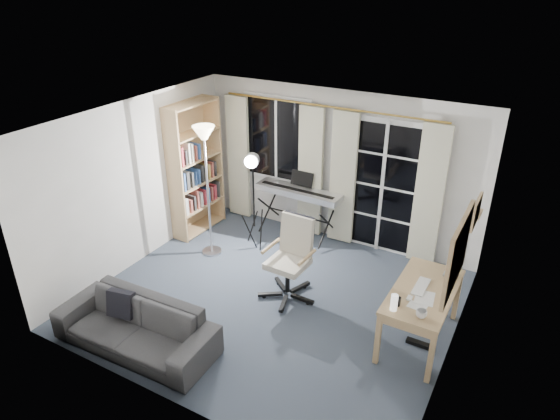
% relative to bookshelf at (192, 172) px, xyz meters
% --- Properties ---
extents(floor, '(4.50, 4.00, 0.02)m').
position_rel_bookshelf_xyz_m(floor, '(2.13, -1.12, -1.03)').
color(floor, '#353D4E').
rests_on(floor, ground).
extents(window, '(1.20, 0.08, 1.40)m').
position_rel_bookshelf_xyz_m(window, '(1.08, 0.86, 0.48)').
color(window, white).
rests_on(window, floor).
extents(french_door, '(1.32, 0.09, 2.11)m').
position_rel_bookshelf_xyz_m(french_door, '(2.88, 0.86, 0.00)').
color(french_door, white).
rests_on(french_door, floor).
extents(curtains, '(3.60, 0.07, 2.13)m').
position_rel_bookshelf_xyz_m(curtains, '(1.99, 0.76, 0.07)').
color(curtains, gold).
rests_on(curtains, floor).
extents(bookshelf, '(0.39, 1.01, 2.15)m').
position_rel_bookshelf_xyz_m(bookshelf, '(0.00, 0.00, 0.00)').
color(bookshelf, tan).
rests_on(bookshelf, floor).
extents(torchiere_lamp, '(0.33, 0.33, 2.01)m').
position_rel_bookshelf_xyz_m(torchiere_lamp, '(0.70, -0.53, 0.60)').
color(torchiere_lamp, '#B2B2B7').
rests_on(torchiere_lamp, floor).
extents(keyboard_piano, '(1.42, 0.71, 1.02)m').
position_rel_bookshelf_xyz_m(keyboard_piano, '(1.62, 0.58, -0.25)').
color(keyboard_piano, black).
rests_on(keyboard_piano, floor).
extents(studio_light, '(0.36, 0.36, 1.60)m').
position_rel_bookshelf_xyz_m(studio_light, '(1.19, -0.09, 0.26)').
color(studio_light, black).
rests_on(studio_light, floor).
extents(office_chair, '(0.74, 0.77, 1.11)m').
position_rel_bookshelf_xyz_m(office_chair, '(2.27, -0.84, -0.37)').
color(office_chair, black).
rests_on(office_chair, floor).
extents(desk, '(0.67, 1.31, 0.70)m').
position_rel_bookshelf_xyz_m(desk, '(4.01, -0.96, -0.41)').
color(desk, tan).
rests_on(desk, floor).
extents(monitor, '(0.17, 0.50, 0.44)m').
position_rel_bookshelf_xyz_m(monitor, '(4.21, -0.51, -0.06)').
color(monitor, silver).
rests_on(monitor, desk).
extents(desk_clutter, '(0.42, 0.79, 0.89)m').
position_rel_bookshelf_xyz_m(desk_clutter, '(3.95, -1.18, -0.47)').
color(desk_clutter, white).
rests_on(desk_clutter, desk).
extents(mug, '(0.12, 0.09, 0.11)m').
position_rel_bookshelf_xyz_m(mug, '(4.11, -1.46, -0.27)').
color(mug, silver).
rests_on(mug, desk).
extents(wall_mirror, '(0.04, 0.94, 0.74)m').
position_rel_bookshelf_xyz_m(wall_mirror, '(4.35, -1.47, 0.53)').
color(wall_mirror, tan).
rests_on(wall_mirror, floor).
extents(framed_print, '(0.03, 0.42, 0.32)m').
position_rel_bookshelf_xyz_m(framed_print, '(4.36, -0.57, 0.58)').
color(framed_print, tan).
rests_on(framed_print, floor).
extents(wall_shelf, '(0.16, 0.30, 0.18)m').
position_rel_bookshelf_xyz_m(wall_shelf, '(4.29, -0.07, 0.39)').
color(wall_shelf, tan).
rests_on(wall_shelf, floor).
extents(sofa, '(1.93, 0.62, 0.75)m').
position_rel_bookshelf_xyz_m(sofa, '(1.20, -2.67, -0.65)').
color(sofa, '#2B2B2D').
rests_on(sofa, floor).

